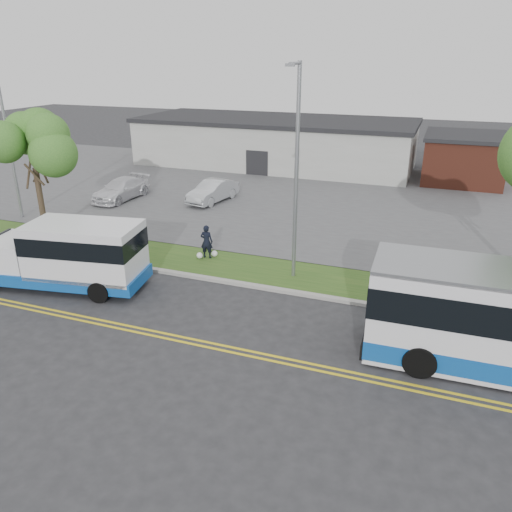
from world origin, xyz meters
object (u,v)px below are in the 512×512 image
at_px(shuttle_bus, 69,253).
at_px(parked_car_a, 213,191).
at_px(pedestrian, 207,242).
at_px(parked_car_b, 121,189).
at_px(tree_west, 32,148).
at_px(streetlight_near, 296,168).
at_px(streetlight_far, 9,149).

relative_size(shuttle_bus, parked_car_a, 1.80).
relative_size(pedestrian, parked_car_a, 0.38).
xyz_separation_m(pedestrian, parked_car_b, (-10.64, 7.94, -0.14)).
relative_size(tree_west, pedestrian, 3.95).
height_order(streetlight_near, pedestrian, streetlight_near).
bearing_deg(shuttle_bus, pedestrian, 40.23).
relative_size(streetlight_far, parked_car_b, 1.59).
height_order(tree_west, shuttle_bus, tree_west).
height_order(shuttle_bus, parked_car_b, shuttle_bus).
height_order(tree_west, pedestrian, tree_west).
bearing_deg(pedestrian, parked_car_a, -73.80).
bearing_deg(streetlight_far, streetlight_near, -8.05).
relative_size(streetlight_near, pedestrian, 5.43).
height_order(parked_car_a, parked_car_b, parked_car_a).
bearing_deg(parked_car_a, tree_west, -111.26).
bearing_deg(shuttle_bus, tree_west, 130.90).
bearing_deg(pedestrian, shuttle_bus, 42.65).
bearing_deg(parked_car_a, shuttle_bus, -80.26).
relative_size(streetlight_near, streetlight_far, 1.19).
bearing_deg(streetlight_near, parked_car_b, 150.86).
bearing_deg(pedestrian, tree_west, -6.12).
height_order(streetlight_near, parked_car_a, streetlight_near).
height_order(tree_west, streetlight_near, streetlight_near).
relative_size(tree_west, parked_car_b, 1.37).
distance_m(streetlight_near, pedestrian, 6.46).
relative_size(streetlight_near, parked_car_b, 1.89).
xyz_separation_m(tree_west, pedestrian, (10.20, 0.20, -4.15)).
xyz_separation_m(streetlight_far, parked_car_b, (3.56, 5.92, -3.65)).
distance_m(tree_west, streetlight_near, 15.01).
distance_m(tree_west, streetlight_far, 4.62).
xyz_separation_m(streetlight_near, pedestrian, (-4.80, 0.67, -4.26)).
bearing_deg(shuttle_bus, parked_car_b, 106.41).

